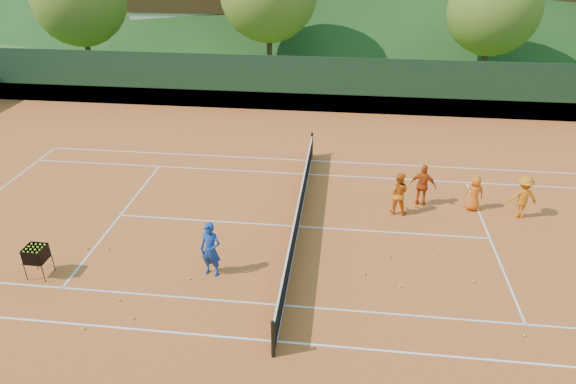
# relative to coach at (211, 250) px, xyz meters

# --- Properties ---
(ground) EXTENTS (400.00, 400.00, 0.00)m
(ground) POSITION_rel_coach_xyz_m (2.27, 2.94, -0.89)
(ground) COLOR #34551A
(ground) RESTS_ON ground
(clay_court) EXTENTS (40.00, 24.00, 0.02)m
(clay_court) POSITION_rel_coach_xyz_m (2.27, 2.94, -0.88)
(clay_court) COLOR #C2551F
(clay_court) RESTS_ON ground
(coach) EXTENTS (0.70, 0.53, 1.73)m
(coach) POSITION_rel_coach_xyz_m (0.00, 0.00, 0.00)
(coach) COLOR #173995
(coach) RESTS_ON clay_court
(student_a) EXTENTS (0.86, 0.72, 1.58)m
(student_a) POSITION_rel_coach_xyz_m (5.68, 4.31, -0.08)
(student_a) COLOR orange
(student_a) RESTS_ON clay_court
(student_b) EXTENTS (1.01, 0.62, 1.61)m
(student_b) POSITION_rel_coach_xyz_m (6.62, 5.00, -0.06)
(student_b) COLOR #CD4912
(student_b) RESTS_ON clay_court
(student_c) EXTENTS (0.65, 0.42, 1.32)m
(student_c) POSITION_rel_coach_xyz_m (8.44, 4.87, -0.21)
(student_c) COLOR orange
(student_c) RESTS_ON clay_court
(student_d) EXTENTS (1.07, 0.68, 1.59)m
(student_d) POSITION_rel_coach_xyz_m (9.99, 4.53, -0.07)
(student_d) COLOR orange
(student_d) RESTS_ON clay_court
(tennis_ball_2) EXTENTS (0.07, 0.07, 0.07)m
(tennis_ball_2) POSITION_rel_coach_xyz_m (4.51, 0.48, -0.83)
(tennis_ball_2) COLOR #C0EA27
(tennis_ball_2) RESTS_ON clay_court
(tennis_ball_4) EXTENTS (0.07, 0.07, 0.07)m
(tennis_ball_4) POSITION_rel_coach_xyz_m (-3.64, 0.81, -0.83)
(tennis_ball_4) COLOR #C0EA27
(tennis_ball_4) RESTS_ON clay_court
(tennis_ball_5) EXTENTS (0.07, 0.07, 0.07)m
(tennis_ball_5) POSITION_rel_coach_xyz_m (-2.72, -2.71, -0.83)
(tennis_ball_5) COLOR #C0EA27
(tennis_ball_5) RESTS_ON clay_court
(tennis_ball_6) EXTENTS (0.07, 0.07, 0.07)m
(tennis_ball_6) POSITION_rel_coach_xyz_m (-0.61, -0.38, -0.83)
(tennis_ball_6) COLOR #C0EA27
(tennis_ball_6) RESTS_ON clay_court
(tennis_ball_8) EXTENTS (0.07, 0.07, 0.07)m
(tennis_ball_8) POSITION_rel_coach_xyz_m (6.72, 1.70, -0.83)
(tennis_ball_8) COLOR #C0EA27
(tennis_ball_8) RESTS_ON clay_court
(tennis_ball_11) EXTENTS (0.07, 0.07, 0.07)m
(tennis_ball_11) POSITION_rel_coach_xyz_m (-1.60, -2.18, -0.83)
(tennis_ball_11) COLOR #C0EA27
(tennis_ball_11) RESTS_ON clay_court
(tennis_ball_12) EXTENTS (0.07, 0.07, 0.07)m
(tennis_ball_12) POSITION_rel_coach_xyz_m (-2.26, -1.52, -0.83)
(tennis_ball_12) COLOR #C0EA27
(tennis_ball_12) RESTS_ON clay_court
(tennis_ball_13) EXTENTS (0.07, 0.07, 0.07)m
(tennis_ball_13) POSITION_rel_coach_xyz_m (8.51, -1.62, -0.83)
(tennis_ball_13) COLOR #C0EA27
(tennis_ball_13) RESTS_ON clay_court
(tennis_ball_16) EXTENTS (0.07, 0.07, 0.07)m
(tennis_ball_16) POSITION_rel_coach_xyz_m (5.52, -0.02, -0.83)
(tennis_ball_16) COLOR #C0EA27
(tennis_ball_16) RESTS_ON clay_court
(tennis_ball_17) EXTENTS (0.07, 0.07, 0.07)m
(tennis_ball_17) POSITION_rel_coach_xyz_m (-5.96, -0.24, -0.83)
(tennis_ball_17) COLOR #C0EA27
(tennis_ball_17) RESTS_ON clay_court
(tennis_ball_19) EXTENTS (0.07, 0.07, 0.07)m
(tennis_ball_19) POSITION_rel_coach_xyz_m (-4.31, 0.78, -0.83)
(tennis_ball_19) COLOR #C0EA27
(tennis_ball_19) RESTS_ON clay_court
(tennis_ball_20) EXTENTS (0.07, 0.07, 0.07)m
(tennis_ball_20) POSITION_rel_coach_xyz_m (7.65, 0.49, -0.83)
(tennis_ball_20) COLOR #C0EA27
(tennis_ball_20) RESTS_ON clay_court
(tennis_ball_24) EXTENTS (0.07, 0.07, 0.07)m
(tennis_ball_24) POSITION_rel_coach_xyz_m (5.32, 1.47, -0.83)
(tennis_ball_24) COLOR #C0EA27
(tennis_ball_24) RESTS_ON clay_court
(court_lines) EXTENTS (23.83, 11.03, 0.00)m
(court_lines) POSITION_rel_coach_xyz_m (2.27, 2.94, -0.86)
(court_lines) COLOR white
(court_lines) RESTS_ON clay_court
(tennis_net) EXTENTS (0.10, 12.07, 1.10)m
(tennis_net) POSITION_rel_coach_xyz_m (2.27, 2.94, -0.37)
(tennis_net) COLOR black
(tennis_net) RESTS_ON clay_court
(perimeter_fence) EXTENTS (40.40, 24.24, 3.00)m
(perimeter_fence) POSITION_rel_coach_xyz_m (2.27, 2.94, 0.38)
(perimeter_fence) COLOR black
(perimeter_fence) RESTS_ON clay_court
(ball_hopper) EXTENTS (0.57, 0.57, 1.00)m
(ball_hopper) POSITION_rel_coach_xyz_m (-5.04, -0.68, -0.12)
(ball_hopper) COLOR black
(ball_hopper) RESTS_ON clay_court
(tree_c) EXTENTS (5.60, 5.60, 7.35)m
(tree_c) POSITION_rel_coach_xyz_m (12.27, 21.94, 3.66)
(tree_c) COLOR #412A1A
(tree_c) RESTS_ON ground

